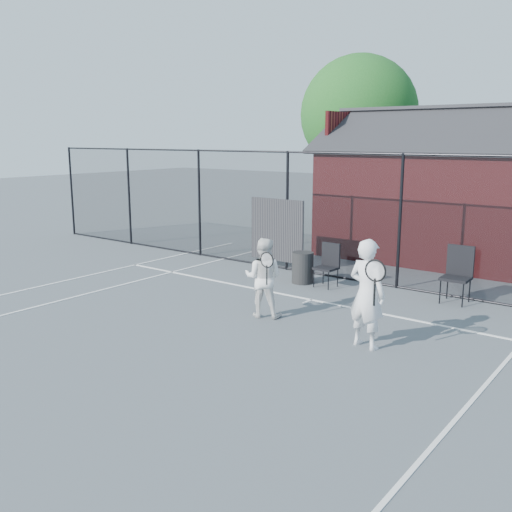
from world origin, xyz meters
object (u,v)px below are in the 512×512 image
Objects in this scene: player_back at (263,278)px; waste_bin at (303,268)px; chair_right at (456,276)px; player_front at (367,294)px; chair_left at (326,266)px; clubhouse at (442,200)px.

player_back reaches higher than waste_bin.
waste_bin is at bearing -172.71° from chair_right.
player_back is 1.32× the size of chair_right.
player_front reaches higher than chair_left.
chair_right is (2.74, 0.50, 0.09)m from chair_left.
player_front is 2.45× the size of waste_bin.
waste_bin is (-0.62, 0.00, -0.12)m from chair_left.
player_front is 2.30m from player_back.
player_front is (1.62, -7.78, -0.72)m from clubhouse.
clubhouse reaches higher than waste_bin.
clubhouse is 5.26m from waste_bin.
clubhouse is at bearing 73.67° from waste_bin.
player_front is at bearing -78.23° from clubhouse.
chair_right is at bearing -66.31° from clubhouse.
player_back is at bearing -73.14° from waste_bin.
clubhouse is at bearing 101.77° from player_front.
chair_left is 0.85× the size of chair_right.
waste_bin is (-0.78, 2.58, -0.39)m from player_back.
chair_left is (-0.16, 2.58, -0.27)m from player_back.
player_front is 4.23m from waste_bin.
chair_left is 2.79m from chair_right.
player_back is 1.55× the size of chair_left.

